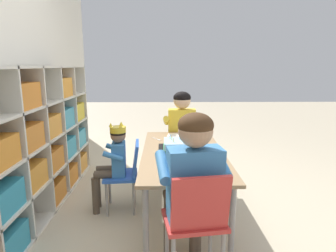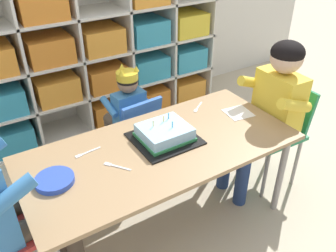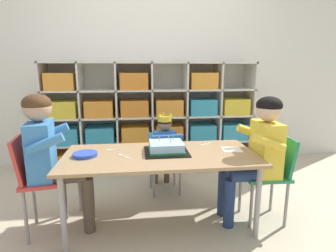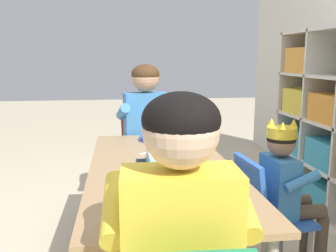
{
  "view_description": "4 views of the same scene",
  "coord_description": "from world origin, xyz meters",
  "px_view_note": "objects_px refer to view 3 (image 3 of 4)",
  "views": [
    {
      "loc": [
        -2.38,
        0.16,
        1.29
      ],
      "look_at": [
        0.1,
        0.12,
        0.77
      ],
      "focal_mm": 31.23,
      "sensor_mm": 36.0,
      "label": 1
    },
    {
      "loc": [
        -0.78,
        -1.29,
        1.66
      ],
      "look_at": [
        0.07,
        0.05,
        0.65
      ],
      "focal_mm": 37.65,
      "sensor_mm": 36.0,
      "label": 2
    },
    {
      "loc": [
        -0.18,
        -1.96,
        1.21
      ],
      "look_at": [
        0.07,
        0.11,
        0.77
      ],
      "focal_mm": 29.0,
      "sensor_mm": 36.0,
      "label": 3
    },
    {
      "loc": [
        1.68,
        -0.19,
        1.09
      ],
      "look_at": [
        -0.0,
        0.03,
        0.77
      ],
      "focal_mm": 39.2,
      "sensor_mm": 36.0,
      "label": 4
    }
  ],
  "objects_px": {
    "birthday_cake_on_tray": "(166,148)",
    "fork_scattered_mid_table": "(124,156)",
    "activity_table": "(161,160)",
    "classroom_chair_adult_side": "(36,176)",
    "adult_helper_seated": "(50,149)",
    "classroom_chair_blue": "(166,159)",
    "fork_by_napkin": "(205,144)",
    "guest_at_table_side": "(259,147)",
    "fork_at_table_front_edge": "(114,150)",
    "child_with_crown": "(164,143)",
    "classroom_chair_guest_side": "(271,171)",
    "paper_plate_stack": "(85,154)"
  },
  "relations": [
    {
      "from": "birthday_cake_on_tray",
      "to": "fork_scattered_mid_table",
      "type": "relative_size",
      "value": 2.68
    },
    {
      "from": "child_with_crown",
      "to": "guest_at_table_side",
      "type": "xyz_separation_m",
      "value": [
        0.67,
        -0.64,
        0.12
      ]
    },
    {
      "from": "activity_table",
      "to": "fork_at_table_front_edge",
      "type": "bearing_deg",
      "value": 156.91
    },
    {
      "from": "adult_helper_seated",
      "to": "classroom_chair_guest_side",
      "type": "bearing_deg",
      "value": -99.58
    },
    {
      "from": "classroom_chair_adult_side",
      "to": "classroom_chair_guest_side",
      "type": "relative_size",
      "value": 1.08
    },
    {
      "from": "activity_table",
      "to": "fork_by_napkin",
      "type": "relative_size",
      "value": 12.1
    },
    {
      "from": "classroom_chair_blue",
      "to": "fork_by_napkin",
      "type": "distance_m",
      "value": 0.46
    },
    {
      "from": "child_with_crown",
      "to": "classroom_chair_adult_side",
      "type": "distance_m",
      "value": 1.18
    },
    {
      "from": "child_with_crown",
      "to": "fork_scattered_mid_table",
      "type": "height_order",
      "value": "child_with_crown"
    },
    {
      "from": "classroom_chair_adult_side",
      "to": "adult_helper_seated",
      "type": "xyz_separation_m",
      "value": [
        0.12,
        0.02,
        0.19
      ]
    },
    {
      "from": "guest_at_table_side",
      "to": "paper_plate_stack",
      "type": "relative_size",
      "value": 5.63
    },
    {
      "from": "classroom_chair_blue",
      "to": "classroom_chair_guest_side",
      "type": "height_order",
      "value": "classroom_chair_guest_side"
    },
    {
      "from": "classroom_chair_guest_side",
      "to": "birthday_cake_on_tray",
      "type": "distance_m",
      "value": 0.86
    },
    {
      "from": "classroom_chair_blue",
      "to": "fork_by_napkin",
      "type": "xyz_separation_m",
      "value": [
        0.31,
        -0.27,
        0.21
      ]
    },
    {
      "from": "guest_at_table_side",
      "to": "adult_helper_seated",
      "type": "bearing_deg",
      "value": -88.8
    },
    {
      "from": "classroom_chair_guest_side",
      "to": "fork_scattered_mid_table",
      "type": "relative_size",
      "value": 5.48
    },
    {
      "from": "classroom_chair_guest_side",
      "to": "guest_at_table_side",
      "type": "distance_m",
      "value": 0.24
    },
    {
      "from": "child_with_crown",
      "to": "adult_helper_seated",
      "type": "relative_size",
      "value": 0.77
    },
    {
      "from": "classroom_chair_blue",
      "to": "birthday_cake_on_tray",
      "type": "bearing_deg",
      "value": 79.23
    },
    {
      "from": "activity_table",
      "to": "birthday_cake_on_tray",
      "type": "bearing_deg",
      "value": 42.76
    },
    {
      "from": "activity_table",
      "to": "fork_by_napkin",
      "type": "distance_m",
      "value": 0.47
    },
    {
      "from": "classroom_chair_adult_side",
      "to": "birthday_cake_on_tray",
      "type": "distance_m",
      "value": 0.98
    },
    {
      "from": "child_with_crown",
      "to": "classroom_chair_adult_side",
      "type": "height_order",
      "value": "child_with_crown"
    },
    {
      "from": "birthday_cake_on_tray",
      "to": "classroom_chair_adult_side",
      "type": "bearing_deg",
      "value": -176.23
    },
    {
      "from": "birthday_cake_on_tray",
      "to": "fork_scattered_mid_table",
      "type": "xyz_separation_m",
      "value": [
        -0.33,
        -0.07,
        -0.03
      ]
    },
    {
      "from": "birthday_cake_on_tray",
      "to": "adult_helper_seated",
      "type": "bearing_deg",
      "value": -176.82
    },
    {
      "from": "guest_at_table_side",
      "to": "fork_at_table_front_edge",
      "type": "bearing_deg",
      "value": -97.1
    },
    {
      "from": "birthday_cake_on_tray",
      "to": "guest_at_table_side",
      "type": "bearing_deg",
      "value": -6.94
    },
    {
      "from": "classroom_chair_blue",
      "to": "fork_scattered_mid_table",
      "type": "xyz_separation_m",
      "value": [
        -0.37,
        -0.52,
        0.21
      ]
    },
    {
      "from": "child_with_crown",
      "to": "fork_by_napkin",
      "type": "xyz_separation_m",
      "value": [
        0.32,
        -0.37,
        0.08
      ]
    },
    {
      "from": "fork_scattered_mid_table",
      "to": "fork_by_napkin",
      "type": "height_order",
      "value": "same"
    },
    {
      "from": "classroom_chair_adult_side",
      "to": "fork_scattered_mid_table",
      "type": "relative_size",
      "value": 5.92
    },
    {
      "from": "classroom_chair_blue",
      "to": "adult_helper_seated",
      "type": "xyz_separation_m",
      "value": [
        -0.89,
        -0.49,
        0.28
      ]
    },
    {
      "from": "classroom_chair_guest_side",
      "to": "paper_plate_stack",
      "type": "bearing_deg",
      "value": -89.83
    },
    {
      "from": "guest_at_table_side",
      "to": "fork_by_napkin",
      "type": "relative_size",
      "value": 8.37
    },
    {
      "from": "activity_table",
      "to": "fork_scattered_mid_table",
      "type": "height_order",
      "value": "fork_scattered_mid_table"
    },
    {
      "from": "adult_helper_seated",
      "to": "birthday_cake_on_tray",
      "type": "bearing_deg",
      "value": -94.86
    },
    {
      "from": "classroom_chair_adult_side",
      "to": "classroom_chair_blue",
      "type": "bearing_deg",
      "value": -71.16
    },
    {
      "from": "classroom_chair_blue",
      "to": "fork_by_napkin",
      "type": "height_order",
      "value": "classroom_chair_blue"
    },
    {
      "from": "classroom_chair_blue",
      "to": "fork_at_table_front_edge",
      "type": "height_order",
      "value": "classroom_chair_blue"
    },
    {
      "from": "child_with_crown",
      "to": "classroom_chair_guest_side",
      "type": "xyz_separation_m",
      "value": [
        0.79,
        -0.65,
        -0.09
      ]
    },
    {
      "from": "birthday_cake_on_tray",
      "to": "fork_scattered_mid_table",
      "type": "distance_m",
      "value": 0.33
    },
    {
      "from": "fork_scattered_mid_table",
      "to": "fork_by_napkin",
      "type": "xyz_separation_m",
      "value": [
        0.68,
        0.25,
        -0.0
      ]
    },
    {
      "from": "activity_table",
      "to": "adult_helper_seated",
      "type": "height_order",
      "value": "adult_helper_seated"
    },
    {
      "from": "fork_at_table_front_edge",
      "to": "birthday_cake_on_tray",
      "type": "bearing_deg",
      "value": -20.31
    },
    {
      "from": "child_with_crown",
      "to": "fork_at_table_front_edge",
      "type": "height_order",
      "value": "child_with_crown"
    },
    {
      "from": "activity_table",
      "to": "fork_by_napkin",
      "type": "bearing_deg",
      "value": 29.25
    },
    {
      "from": "classroom_chair_blue",
      "to": "guest_at_table_side",
      "type": "relative_size",
      "value": 0.62
    },
    {
      "from": "child_with_crown",
      "to": "classroom_chair_guest_side",
      "type": "height_order",
      "value": "child_with_crown"
    },
    {
      "from": "classroom_chair_guest_side",
      "to": "paper_plate_stack",
      "type": "relative_size",
      "value": 3.84
    }
  ]
}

